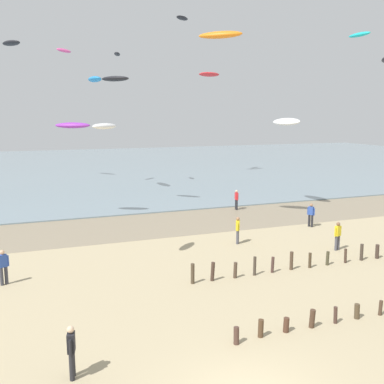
% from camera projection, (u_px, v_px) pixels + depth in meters
% --- Properties ---
extents(wet_sand_strip, '(120.00, 7.37, 0.01)m').
position_uv_depth(wet_sand_strip, '(114.00, 228.00, 31.40)').
color(wet_sand_strip, gray).
rests_on(wet_sand_strip, ground).
extents(sea, '(160.00, 70.00, 0.10)m').
position_uv_depth(sea, '(68.00, 168.00, 67.13)').
color(sea, gray).
rests_on(sea, ground).
extents(groyne_near, '(9.89, 0.37, 0.75)m').
position_uv_depth(groyne_near, '(345.00, 313.00, 17.19)').
color(groyne_near, '#4A332A').
rests_on(groyne_near, ground).
extents(groyne_mid, '(12.33, 0.31, 1.00)m').
position_uv_depth(groyne_mid, '(299.00, 261.00, 23.03)').
color(groyne_mid, '#4A3C2C').
rests_on(groyne_mid, ground).
extents(person_mid_beach, '(0.28, 0.56, 1.71)m').
position_uv_depth(person_mid_beach, '(72.00, 350.00, 13.37)').
color(person_mid_beach, '#232328').
rests_on(person_mid_beach, ground).
extents(person_by_waterline, '(0.37, 0.50, 1.71)m').
position_uv_depth(person_by_waterline, '(238.00, 229.00, 27.51)').
color(person_by_waterline, '#4C4C56').
rests_on(person_by_waterline, ground).
extents(person_left_flank, '(0.26, 0.57, 1.71)m').
position_uv_depth(person_left_flank, '(236.00, 199.00, 37.37)').
color(person_left_flank, '#232328').
rests_on(person_left_flank, ground).
extents(person_right_flank, '(0.53, 0.35, 1.71)m').
position_uv_depth(person_right_flank, '(3.00, 266.00, 20.81)').
color(person_right_flank, '#383842').
rests_on(person_right_flank, ground).
extents(person_far_down_beach, '(0.37, 0.50, 1.71)m').
position_uv_depth(person_far_down_beach, '(311.00, 214.00, 31.67)').
color(person_far_down_beach, '#232328').
rests_on(person_far_down_beach, ground).
extents(person_trailing_behind, '(0.55, 0.31, 1.71)m').
position_uv_depth(person_trailing_behind, '(338.00, 235.00, 26.18)').
color(person_trailing_behind, '#4C4C56').
rests_on(person_trailing_behind, ground).
extents(kite_aloft_0, '(1.44, 3.32, 0.66)m').
position_uv_depth(kite_aloft_0, '(95.00, 79.00, 42.85)').
color(kite_aloft_0, '#2384D1').
extents(kite_aloft_2, '(2.32, 2.08, 0.56)m').
position_uv_depth(kite_aloft_2, '(182.00, 18.00, 53.33)').
color(kite_aloft_2, black).
extents(kite_aloft_3, '(2.79, 2.01, 0.51)m').
position_uv_depth(kite_aloft_3, '(73.00, 125.00, 32.70)').
color(kite_aloft_3, purple).
extents(kite_aloft_5, '(3.01, 2.74, 0.67)m').
position_uv_depth(kite_aloft_5, '(220.00, 35.00, 29.45)').
color(kite_aloft_5, orange).
extents(kite_aloft_6, '(1.75, 1.76, 0.34)m').
position_uv_depth(kite_aloft_6, '(105.00, 126.00, 22.03)').
color(kite_aloft_6, white).
extents(kite_aloft_7, '(0.93, 2.00, 0.47)m').
position_uv_depth(kite_aloft_7, '(117.00, 54.00, 45.86)').
color(kite_aloft_7, black).
extents(kite_aloft_8, '(2.58, 3.03, 0.74)m').
position_uv_depth(kite_aloft_8, '(11.00, 43.00, 49.01)').
color(kite_aloft_8, black).
extents(kite_aloft_9, '(2.44, 2.34, 0.53)m').
position_uv_depth(kite_aloft_9, '(115.00, 79.00, 35.89)').
color(kite_aloft_9, black).
extents(kite_aloft_10, '(2.99, 1.31, 0.77)m').
position_uv_depth(kite_aloft_10, '(209.00, 74.00, 56.35)').
color(kite_aloft_10, red).
extents(kite_aloft_11, '(1.64, 3.36, 0.88)m').
position_uv_depth(kite_aloft_11, '(286.00, 122.00, 37.22)').
color(kite_aloft_11, white).
extents(kite_aloft_12, '(1.98, 1.93, 0.59)m').
position_uv_depth(kite_aloft_12, '(64.00, 50.00, 45.21)').
color(kite_aloft_12, '#E54C99').
extents(kite_aloft_13, '(1.13, 2.52, 0.56)m').
position_uv_depth(kite_aloft_13, '(359.00, 35.00, 39.97)').
color(kite_aloft_13, '#19B2B7').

